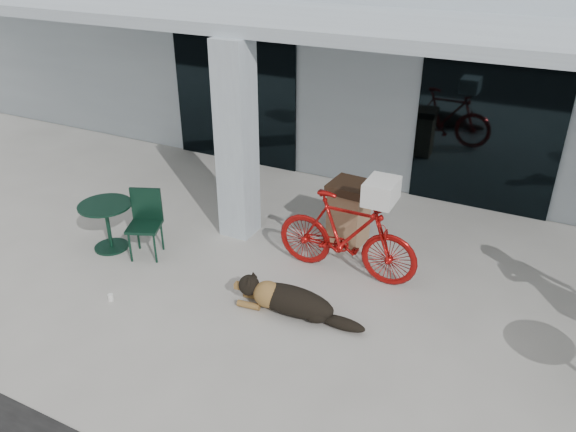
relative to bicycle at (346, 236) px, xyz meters
The scene contains 13 objects.
ground 2.06m from the bicycle, 104.94° to the right, with size 80.00×80.00×0.00m, color #B1AFA7.
building 6.82m from the bicycle, 94.39° to the left, with size 22.00×7.00×4.50m, color silver.
storefront_glass_left 4.87m from the bicycle, 140.28° to the left, with size 2.80×0.06×2.70m, color black.
storefront_glass_right 3.42m from the bicycle, 67.23° to the left, with size 2.40×0.06×2.70m, color black.
column 2.25m from the bicycle, 168.73° to the left, with size 0.50×0.50×3.12m, color silver.
overhang 3.13m from the bicycle, 106.60° to the left, with size 22.00×2.80×0.18m, color silver.
bicycle is the anchor object (origin of this frame).
laundry_basket 0.90m from the bicycle, ahead, with size 0.53×0.39×0.31m, color white.
dog 1.29m from the bicycle, 102.09° to the right, with size 1.34×0.45×0.45m, color black, non-canonical shape.
cup_near_dog 3.35m from the bicycle, 141.53° to the right, with size 0.08×0.08×0.09m, color white.
cafe_table_near 3.68m from the bicycle, 164.60° to the right, with size 0.81×0.81×0.76m, color #123627, non-canonical shape.
cafe_chair_near 3.02m from the bicycle, 162.67° to the right, with size 0.47×0.51×1.04m, color #123627, non-canonical shape.
trash_receptacle 0.96m from the bicycle, 108.83° to the left, with size 0.60×0.60×1.02m, color #8C6848, non-canonical shape.
Camera 1 is at (2.87, -4.61, 4.55)m, focal length 35.00 mm.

